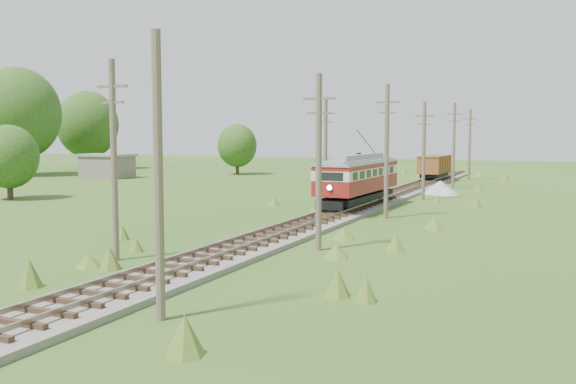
% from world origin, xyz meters
% --- Properties ---
extents(railbed_main, '(3.60, 96.00, 0.57)m').
position_xyz_m(railbed_main, '(0.00, 34.00, 0.19)').
color(railbed_main, '#605B54').
rests_on(railbed_main, ground).
extents(streetcar, '(3.07, 12.02, 5.46)m').
position_xyz_m(streetcar, '(-0.00, 34.97, 2.56)').
color(streetcar, black).
rests_on(streetcar, ground).
extents(gondola, '(2.63, 7.80, 2.58)m').
position_xyz_m(gondola, '(0.00, 64.73, 1.95)').
color(gondola, black).
rests_on(gondola, ground).
extents(gravel_pile, '(3.54, 3.75, 1.29)m').
position_xyz_m(gravel_pile, '(3.50, 49.87, 0.60)').
color(gravel_pile, gray).
rests_on(gravel_pile, ground).
extents(utility_pole_r_1, '(0.30, 0.30, 8.80)m').
position_xyz_m(utility_pole_r_1, '(3.10, 5.00, 4.40)').
color(utility_pole_r_1, brown).
rests_on(utility_pole_r_1, ground).
extents(utility_pole_r_2, '(1.60, 0.30, 8.60)m').
position_xyz_m(utility_pole_r_2, '(3.30, 18.00, 4.42)').
color(utility_pole_r_2, brown).
rests_on(utility_pole_r_2, ground).
extents(utility_pole_r_3, '(1.60, 0.30, 9.00)m').
position_xyz_m(utility_pole_r_3, '(3.20, 31.00, 4.63)').
color(utility_pole_r_3, brown).
rests_on(utility_pole_r_3, ground).
extents(utility_pole_r_4, '(1.60, 0.30, 8.40)m').
position_xyz_m(utility_pole_r_4, '(3.00, 44.00, 4.32)').
color(utility_pole_r_4, brown).
rests_on(utility_pole_r_4, ground).
extents(utility_pole_r_5, '(1.60, 0.30, 8.90)m').
position_xyz_m(utility_pole_r_5, '(3.40, 57.00, 4.58)').
color(utility_pole_r_5, brown).
rests_on(utility_pole_r_5, ground).
extents(utility_pole_r_6, '(1.60, 0.30, 8.70)m').
position_xyz_m(utility_pole_r_6, '(3.20, 70.00, 4.47)').
color(utility_pole_r_6, brown).
rests_on(utility_pole_r_6, ground).
extents(utility_pole_l_a, '(1.60, 0.30, 9.00)m').
position_xyz_m(utility_pole_l_a, '(-4.20, 12.00, 4.63)').
color(utility_pole_l_a, brown).
rests_on(utility_pole_l_a, ground).
extents(utility_pole_l_b, '(1.60, 0.30, 8.60)m').
position_xyz_m(utility_pole_l_b, '(-4.50, 40.00, 4.42)').
color(utility_pole_l_b, brown).
rests_on(utility_pole_l_b, ground).
extents(tree_left_4, '(11.34, 11.34, 14.61)m').
position_xyz_m(tree_left_4, '(-54.00, 54.00, 8.37)').
color(tree_left_4, '#38281C').
rests_on(tree_left_4, ground).
extents(tree_left_5, '(9.66, 9.66, 12.44)m').
position_xyz_m(tree_left_5, '(-56.00, 70.00, 7.12)').
color(tree_left_5, '#38281C').
rests_on(tree_left_5, ground).
extents(tree_mid_a, '(5.46, 5.46, 7.03)m').
position_xyz_m(tree_mid_a, '(-28.00, 68.00, 4.02)').
color(tree_mid_a, '#38281C').
rests_on(tree_mid_a, ground).
extents(tree_mid_c, '(5.04, 5.04, 6.49)m').
position_xyz_m(tree_mid_c, '(-30.00, 30.00, 3.71)').
color(tree_mid_c, '#38281C').
rests_on(tree_mid_c, ground).
extents(shed, '(6.40, 4.40, 3.10)m').
position_xyz_m(shed, '(-40.00, 55.00, 1.57)').
color(shed, slate).
rests_on(shed, ground).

